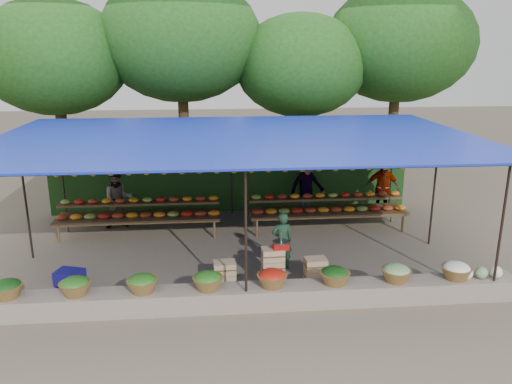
{
  "coord_description": "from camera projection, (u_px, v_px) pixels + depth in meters",
  "views": [
    {
      "loc": [
        -0.58,
        -11.23,
        4.7
      ],
      "look_at": [
        0.46,
        0.2,
        1.41
      ],
      "focal_mm": 35.0,
      "sensor_mm": 36.0,
      "label": 1
    }
  ],
  "objects": [
    {
      "name": "stall_canopy",
      "position": [
        236.0,
        141.0,
        11.43
      ],
      "size": [
        10.8,
        6.6,
        2.82
      ],
      "color": "black",
      "rests_on": "ground"
    },
    {
      "name": "netting_backdrop",
      "position": [
        231.0,
        170.0,
        14.77
      ],
      "size": [
        10.6,
        0.06,
        2.5
      ],
      "primitive_type": "cube",
      "color": "#234D1B",
      "rests_on": "ground"
    },
    {
      "name": "weighing_scale",
      "position": [
        281.0,
        244.0,
        10.21
      ],
      "size": [
        0.33,
        0.33,
        0.36
      ],
      "color": "red",
      "rests_on": "crate_counter"
    },
    {
      "name": "customer_right",
      "position": [
        382.0,
        188.0,
        14.46
      ],
      "size": [
        1.05,
        0.63,
        1.67
      ],
      "primitive_type": "imported",
      "rotation": [
        0.0,
        0.0,
        -0.24
      ],
      "color": "slate",
      "rests_on": "ground"
    },
    {
      "name": "tree_row",
      "position": [
        241.0,
        49.0,
        16.67
      ],
      "size": [
        16.51,
        5.5,
        7.12
      ],
      "color": "#322112",
      "rests_on": "ground"
    },
    {
      "name": "customer_mid",
      "position": [
        307.0,
        185.0,
        14.37
      ],
      "size": [
        1.37,
        1.11,
        1.85
      ],
      "primitive_type": "imported",
      "rotation": [
        0.0,
        0.0,
        0.42
      ],
      "color": "slate",
      "rests_on": "ground"
    },
    {
      "name": "vendor_seated",
      "position": [
        282.0,
        241.0,
        10.95
      ],
      "size": [
        0.51,
        0.37,
        1.3
      ],
      "primitive_type": "imported",
      "rotation": [
        0.0,
        0.0,
        3.26
      ],
      "color": "#1C3E27",
      "rests_on": "ground"
    },
    {
      "name": "customer_left",
      "position": [
        119.0,
        199.0,
        13.45
      ],
      "size": [
        0.9,
        0.78,
        1.61
      ],
      "primitive_type": "imported",
      "rotation": [
        0.0,
        0.0,
        0.24
      ],
      "color": "slate",
      "rests_on": "ground"
    },
    {
      "name": "ground",
      "position": [
        238.0,
        251.0,
        12.09
      ],
      "size": [
        60.0,
        60.0,
        0.0
      ],
      "primitive_type": "plane",
      "color": "#6B614E",
      "rests_on": "ground"
    },
    {
      "name": "fruit_table_left",
      "position": [
        139.0,
        212.0,
        13.0
      ],
      "size": [
        4.21,
        0.95,
        0.93
      ],
      "color": "#43311B",
      "rests_on": "ground"
    },
    {
      "name": "blue_crate_back",
      "position": [
        70.0,
        278.0,
        10.29
      ],
      "size": [
        0.63,
        0.53,
        0.32
      ],
      "primitive_type": "cube",
      "rotation": [
        0.0,
        0.0,
        -0.32
      ],
      "color": "navy",
      "rests_on": "ground"
    },
    {
      "name": "crate_counter",
      "position": [
        271.0,
        269.0,
        10.35
      ],
      "size": [
        2.37,
        0.36,
        0.77
      ],
      "color": "tan",
      "rests_on": "ground"
    },
    {
      "name": "stone_curb",
      "position": [
        246.0,
        297.0,
        9.41
      ],
      "size": [
        10.6,
        0.55,
        0.4
      ],
      "primitive_type": "cube",
      "color": "gray",
      "rests_on": "ground"
    },
    {
      "name": "produce_baskets",
      "position": [
        240.0,
        280.0,
        9.3
      ],
      "size": [
        8.98,
        0.58,
        0.34
      ],
      "color": "brown",
      "rests_on": "stone_curb"
    },
    {
      "name": "fruit_table_right",
      "position": [
        328.0,
        207.0,
        13.44
      ],
      "size": [
        4.21,
        0.95,
        0.93
      ],
      "color": "#43311B",
      "rests_on": "ground"
    }
  ]
}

